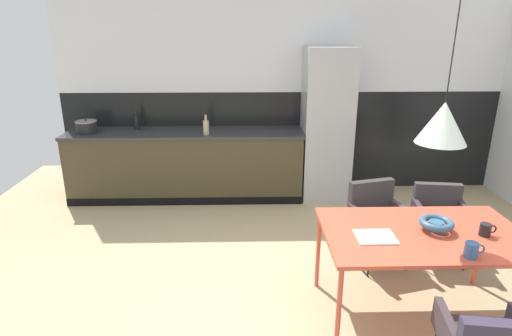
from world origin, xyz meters
TOP-DOWN VIEW (x-y plane):
  - ground_plane at (0.00, 0.00)m, footprint 7.82×7.82m
  - back_wall_splashback_dark at (0.00, 2.91)m, footprint 6.02×0.12m
  - back_wall_panel_upper at (0.00, 2.91)m, footprint 6.02×0.12m
  - kitchen_counter at (-1.35, 2.55)m, footprint 3.06×0.63m
  - refrigerator_column at (0.49, 2.55)m, footprint 0.61×0.60m
  - dining_table at (0.78, 0.01)m, footprint 1.50×0.93m
  - armchair_corner_seat at (0.70, 0.88)m, footprint 0.58×0.57m
  - armchair_facing_counter at (1.34, 0.94)m, footprint 0.54×0.53m
  - fruit_bowl at (0.88, 0.03)m, footprint 0.25×0.25m
  - open_book at (0.39, -0.07)m, footprint 0.28×0.24m
  - mug_white_ceramic at (1.21, -0.05)m, footprint 0.13×0.08m
  - mug_short_terracotta at (0.95, -0.36)m, footprint 0.14×0.09m
  - cooking_pot at (-2.58, 2.50)m, footprint 0.26×0.26m
  - bottle_spice_small at (-1.05, 2.38)m, footprint 0.08×0.08m
  - bottle_wine_green at (-1.98, 2.66)m, footprint 0.07×0.07m
  - pendant_lamp_over_table_near at (0.78, -0.03)m, footprint 0.34×0.34m

SIDE VIEW (x-z plane):
  - ground_plane at x=0.00m, z-range 0.00..0.00m
  - kitchen_counter at x=-1.35m, z-range 0.00..0.90m
  - armchair_facing_counter at x=1.34m, z-range 0.11..0.84m
  - armchair_corner_seat at x=0.70m, z-range 0.11..0.90m
  - back_wall_splashback_dark at x=0.00m, z-range 0.00..1.36m
  - dining_table at x=0.78m, z-range 0.33..1.07m
  - open_book at x=0.39m, z-range 0.75..0.76m
  - mug_white_ceramic at x=1.21m, z-range 0.75..0.84m
  - mug_short_terracotta at x=0.95m, z-range 0.75..0.86m
  - fruit_bowl at x=0.88m, z-range 0.76..0.85m
  - refrigerator_column at x=0.49m, z-range 0.00..1.96m
  - cooking_pot at x=-2.58m, z-range 0.89..1.07m
  - bottle_spice_small at x=-1.05m, z-range 0.88..1.13m
  - bottle_wine_green at x=-1.98m, z-range 0.88..1.14m
  - pendant_lamp_over_table_near at x=0.78m, z-range 0.99..2.20m
  - back_wall_panel_upper at x=0.00m, z-range 1.36..2.72m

